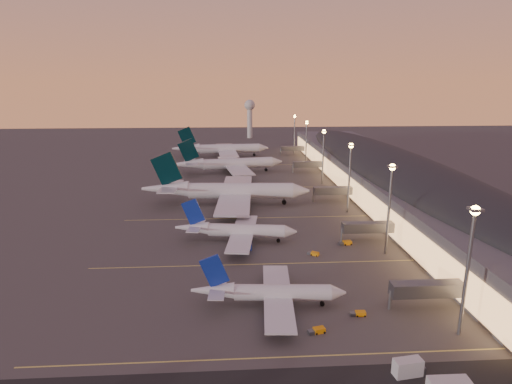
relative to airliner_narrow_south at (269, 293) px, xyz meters
The scene contains 15 objects.
ground 27.08m from the airliner_narrow_south, 90.65° to the left, with size 700.00×700.00×0.00m, color #454340.
airliner_narrow_south is the anchor object (origin of this frame).
airliner_narrow_north 39.87m from the airliner_narrow_south, 99.35° to the left, with size 37.34×33.62×13.33m.
airliner_wide_near 80.79m from the airliner_narrow_south, 96.83° to the left, with size 66.38×60.56×21.24m.
airliner_wide_mid 140.62m from the airliner_narrow_south, 93.57° to the left, with size 59.67×54.99×19.13m.
airliner_wide_far 192.27m from the airliner_narrow_south, 94.01° to the left, with size 62.27×56.86×19.92m.
terminal_building 117.01m from the airliner_narrow_south, 58.23° to the left, with size 56.35×255.00×17.46m.
light_masts 99.64m from the airliner_narrow_south, 68.77° to the left, with size 2.20×217.20×25.90m.
radar_tower 287.67m from the airliner_narrow_south, 88.06° to the left, with size 9.00×9.00×32.50m.
lane_markings 66.97m from the airliner_narrow_south, 90.26° to the left, with size 90.00×180.36×0.00m.
baggage_tug_a 14.06m from the airliner_narrow_south, 52.35° to the right, with size 3.59×2.12×1.00m.
baggage_tug_b 19.24m from the airliner_narrow_south, 15.88° to the right, with size 3.25×1.55×0.95m.
baggage_tug_c 31.20m from the airliner_narrow_south, 60.84° to the left, with size 3.35×2.81×0.95m.
catering_truck_a 32.09m from the airliner_narrow_south, 48.60° to the right, with size 5.42×2.71×2.92m.
baggage_tug_d 43.39m from the airliner_narrow_south, 52.65° to the left, with size 3.99×2.02×1.14m.
Camera 1 is at (-7.68, -110.46, 47.30)m, focal length 30.00 mm.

